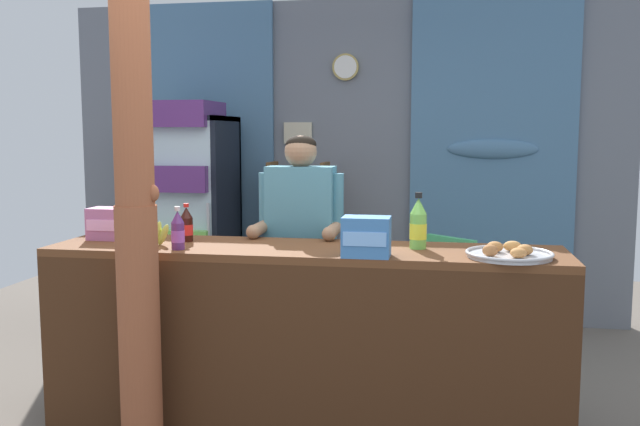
{
  "coord_description": "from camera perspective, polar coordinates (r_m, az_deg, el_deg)",
  "views": [
    {
      "loc": [
        0.83,
        -2.92,
        1.58
      ],
      "look_at": [
        0.13,
        1.0,
        1.11
      ],
      "focal_mm": 38.07,
      "sensor_mm": 36.0,
      "label": 1
    }
  ],
  "objects": [
    {
      "name": "shopkeeper",
      "position": [
        4.01,
        -1.63,
        -1.73
      ],
      "size": [
        0.51,
        0.42,
        1.57
      ],
      "color": "#28282D",
      "rests_on": "ground"
    },
    {
      "name": "pastry_tray",
      "position": [
        3.34,
        15.61,
        -3.28
      ],
      "size": [
        0.41,
        0.41,
        0.07
      ],
      "color": "#BCBCC1",
      "rests_on": "stall_counter"
    },
    {
      "name": "soda_bottle_lime_soda",
      "position": [
        3.49,
        8.26,
        -1.0
      ],
      "size": [
        0.09,
        0.09,
        0.29
      ],
      "color": "#75C64C",
      "rests_on": "stall_counter"
    },
    {
      "name": "stall_counter",
      "position": [
        3.5,
        -1.75,
        -9.47
      ],
      "size": [
        2.67,
        0.58,
        0.99
      ],
      "color": "brown",
      "rests_on": "ground"
    },
    {
      "name": "back_wall_curtained",
      "position": [
        5.79,
        1.97,
        4.66
      ],
      "size": [
        4.73,
        0.22,
        2.68
      ],
      "color": "slate",
      "rests_on": "ground"
    },
    {
      "name": "soda_bottle_grape_soda",
      "position": [
        3.51,
        -11.86,
        -1.52
      ],
      "size": [
        0.07,
        0.07,
        0.22
      ],
      "color": "#56286B",
      "rests_on": "stall_counter"
    },
    {
      "name": "snack_box_biscuit",
      "position": [
        3.24,
        3.92,
        -2.0
      ],
      "size": [
        0.23,
        0.16,
        0.19
      ],
      "color": "#3D75B7",
      "rests_on": "stall_counter"
    },
    {
      "name": "soda_bottle_cola",
      "position": [
        3.76,
        -11.16,
        -1.02
      ],
      "size": [
        0.07,
        0.07,
        0.21
      ],
      "color": "black",
      "rests_on": "stall_counter"
    },
    {
      "name": "bottle_shelf_rack",
      "position": [
        5.59,
        -1.8,
        -2.31
      ],
      "size": [
        0.48,
        0.28,
        1.35
      ],
      "color": "brown",
      "rests_on": "ground"
    },
    {
      "name": "timber_post",
      "position": [
        3.3,
        -15.23,
        -0.27
      ],
      "size": [
        0.22,
        0.2,
        2.48
      ],
      "color": "#995133",
      "rests_on": "ground"
    },
    {
      "name": "snack_box_wafer",
      "position": [
        3.95,
        -17.31,
        -0.85
      ],
      "size": [
        0.21,
        0.15,
        0.18
      ],
      "color": "#B76699",
      "rests_on": "stall_counter"
    },
    {
      "name": "ground_plane",
      "position": [
        4.4,
        -1.42,
        -14.29
      ],
      "size": [
        7.17,
        7.17,
        0.0
      ],
      "primitive_type": "plane",
      "color": "#665B51"
    },
    {
      "name": "banana_bunch",
      "position": [
        3.69,
        -14.38,
        -1.69
      ],
      "size": [
        0.27,
        0.06,
        0.16
      ],
      "color": "#B7C647",
      "rests_on": "stall_counter"
    },
    {
      "name": "plastic_lawn_chair",
      "position": [
        4.97,
        11.8,
        -6.04
      ],
      "size": [
        0.62,
        0.62,
        0.86
      ],
      "color": "#4CC675",
      "rests_on": "ground"
    },
    {
      "name": "drink_fridge",
      "position": [
        5.55,
        -11.11,
        0.65
      ],
      "size": [
        0.69,
        0.73,
        1.82
      ],
      "color": "black",
      "rests_on": "ground"
    }
  ]
}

